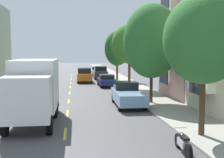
{
  "coord_description": "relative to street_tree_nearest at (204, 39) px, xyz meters",
  "views": [
    {
      "loc": [
        0.49,
        -7.7,
        4.01
      ],
      "look_at": [
        3.85,
        18.92,
        1.62
      ],
      "focal_mm": 47.98,
      "sensor_mm": 36.0,
      "label": 1
    }
  ],
  "objects": [
    {
      "name": "street_tree_nearest",
      "position": [
        0.0,
        0.0,
        0.0
      ],
      "size": [
        3.74,
        3.74,
        6.58
      ],
      "color": "#47331E",
      "rests_on": "sidewalk_right"
    },
    {
      "name": "parked_sedan_red",
      "position": [
        -10.84,
        26.59,
        -3.87
      ],
      "size": [
        1.9,
        4.54,
        1.43
      ],
      "color": "#AD1E1E",
      "rests_on": "ground_plane"
    },
    {
      "name": "parked_sedan_navy",
      "position": [
        -2.18,
        21.69,
        -3.87
      ],
      "size": [
        1.93,
        4.55,
        1.43
      ],
      "color": "navy",
      "rests_on": "ground_plane"
    },
    {
      "name": "sidewalk_left",
      "position": [
        -13.5,
        22.53,
        -4.55
      ],
      "size": [
        3.2,
        120.0,
        0.14
      ],
      "primitive_type": "cube",
      "color": "#A39E93",
      "rests_on": "ground_plane"
    },
    {
      "name": "ground_plane",
      "position": [
        -6.4,
        24.53,
        -4.62
      ],
      "size": [
        160.0,
        160.0,
        0.0
      ],
      "primitive_type": "plane",
      "color": "#4C4C4F"
    },
    {
      "name": "sidewalk_right",
      "position": [
        0.7,
        22.53,
        -4.55
      ],
      "size": [
        3.2,
        120.0,
        0.14
      ],
      "primitive_type": "cube",
      "color": "#A39E93",
      "rests_on": "ground_plane"
    },
    {
      "name": "parked_pickup_sky",
      "position": [
        -1.94,
        8.81,
        -3.79
      ],
      "size": [
        2.07,
        5.33,
        1.73
      ],
      "color": "#7A9EC6",
      "rests_on": "ground_plane"
    },
    {
      "name": "lane_centerline_dashes",
      "position": [
        -6.4,
        19.03,
        -4.62
      ],
      "size": [
        0.14,
        47.2,
        0.01
      ],
      "color": "yellow",
      "rests_on": "ground_plane"
    },
    {
      "name": "parked_wagon_burgundy",
      "position": [
        -10.74,
        13.65,
        -3.82
      ],
      "size": [
        1.84,
        4.71,
        1.5
      ],
      "color": "maroon",
      "rests_on": "ground_plane"
    },
    {
      "name": "delivery_box_truck",
      "position": [
        -8.2,
        4.31,
        -2.64
      ],
      "size": [
        2.43,
        7.03,
        3.57
      ],
      "color": "white",
      "rests_on": "ground_plane"
    },
    {
      "name": "street_tree_third",
      "position": [
        0.0,
        18.63,
        0.31
      ],
      "size": [
        3.86,
        3.86,
        6.96
      ],
      "color": "#47331E",
      "rests_on": "sidewalk_right"
    },
    {
      "name": "parked_hatchback_white",
      "position": [
        -2.06,
        39.43,
        -3.87
      ],
      "size": [
        1.84,
        4.04,
        1.5
      ],
      "color": "silver",
      "rests_on": "ground_plane"
    },
    {
      "name": "parked_motorcycle",
      "position": [
        -1.65,
        -2.01,
        -4.21
      ],
      "size": [
        0.62,
        2.05,
        0.9
      ],
      "color": "black",
      "rests_on": "ground_plane"
    },
    {
      "name": "parked_hatchback_teal",
      "position": [
        -10.89,
        41.87,
        -3.87
      ],
      "size": [
        1.85,
        4.05,
        1.5
      ],
      "color": "#195B60",
      "rests_on": "ground_plane"
    },
    {
      "name": "street_tree_second",
      "position": [
        0.0,
        9.32,
        0.26
      ],
      "size": [
        4.38,
        4.38,
        7.6
      ],
      "color": "#47331E",
      "rests_on": "sidewalk_right"
    },
    {
      "name": "moving_orange_sedan",
      "position": [
        -4.6,
        27.21,
        -3.64
      ],
      "size": [
        1.95,
        4.8,
        1.93
      ],
      "color": "orange",
      "rests_on": "ground_plane"
    },
    {
      "name": "parked_suv_charcoal",
      "position": [
        -2.0,
        31.89,
        -3.64
      ],
      "size": [
        2.03,
        4.83,
        1.93
      ],
      "color": "#333338",
      "rests_on": "ground_plane"
    },
    {
      "name": "street_tree_farthest",
      "position": [
        0.0,
        27.95,
        -0.07
      ],
      "size": [
        3.49,
        3.49,
        6.83
      ],
      "color": "#47331E",
      "rests_on": "sidewalk_right"
    },
    {
      "name": "parked_hatchback_black",
      "position": [
        -10.63,
        49.34,
        -3.87
      ],
      "size": [
        1.83,
        4.04,
        1.5
      ],
      "color": "black",
      "rests_on": "ground_plane"
    }
  ]
}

